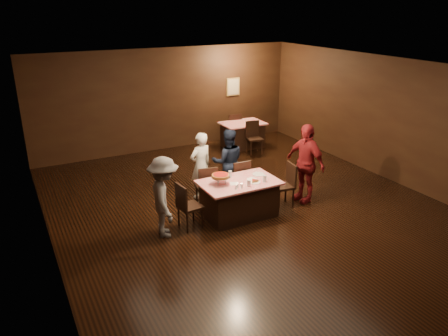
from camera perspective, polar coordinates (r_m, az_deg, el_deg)
The scene contains 22 objects.
room at distance 8.64m, azimuth 4.25°, elevation 7.01°, with size 10.00×10.04×3.02m.
main_table at distance 9.07m, azimuth 1.97°, elevation -4.03°, with size 1.60×1.00×0.77m, color red.
back_table at distance 13.44m, azimuth 2.44°, elevation 4.34°, with size 1.30×0.90×0.77m, color red.
chair_far_left at distance 9.47m, azimuth -2.37°, elevation -2.32°, with size 0.42×0.42×0.95m, color black.
chair_far_right at distance 9.81m, azimuth 1.86°, elevation -1.47°, with size 0.42×0.42×0.95m, color black.
chair_end_left at distance 8.59m, azimuth -4.45°, elevation -4.91°, with size 0.42×0.42×0.95m, color black.
chair_end_right at distance 9.58m, azimuth 7.72°, elevation -2.23°, with size 0.42×0.42×0.95m, color black.
chair_back_near at distance 12.84m, azimuth 4.01°, elevation 3.93°, with size 0.42×0.42×0.95m, color black.
chair_back_far at distance 13.92m, azimuth 1.21°, elevation 5.32°, with size 0.42×0.42×0.95m, color black.
diner_white_jacket at distance 9.80m, azimuth -3.06°, elevation 0.32°, with size 0.56×0.37×1.53m, color silver.
diner_navy_hoodie at distance 10.02m, azimuth 0.50°, elevation 0.83°, with size 0.75×0.58×1.54m, color black.
diner_grey_knit at distance 8.24m, azimuth -7.84°, elevation -3.80°, with size 1.02×0.58×1.57m, color slate.
diner_red_shirt at distance 9.76m, azimuth 10.55°, elevation 0.64°, with size 1.04×0.43×1.77m, color maroon.
pizza_stand at distance 8.71m, azimuth -0.44°, elevation -1.04°, with size 0.38×0.38×0.22m.
plate_with_slice at distance 8.88m, azimuth 3.98°, elevation -1.74°, with size 0.25×0.25×0.06m.
plate_empty at distance 9.29m, azimuth 4.50°, elevation -0.82°, with size 0.25×0.25×0.01m, color white.
glass_front_left at distance 8.67m, azimuth 3.27°, elevation -1.97°, with size 0.08×0.08×0.14m, color silver.
glass_front_right at distance 8.91m, azimuth 5.32°, elevation -1.39°, with size 0.08×0.08×0.14m, color silver.
glass_back at distance 9.11m, azimuth 0.80°, elevation -0.79°, with size 0.08×0.08×0.14m, color silver.
condiments at distance 8.58m, azimuth 1.89°, elevation -2.34°, with size 0.17×0.10×0.09m.
napkin_center at distance 9.05m, azimuth 3.65°, elevation -1.43°, with size 0.16×0.16×0.01m, color white.
napkin_left at distance 8.80m, azimuth 1.31°, elevation -2.05°, with size 0.16×0.16×0.01m, color white.
Camera 1 is at (-4.44, -7.12, 4.19)m, focal length 35.00 mm.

